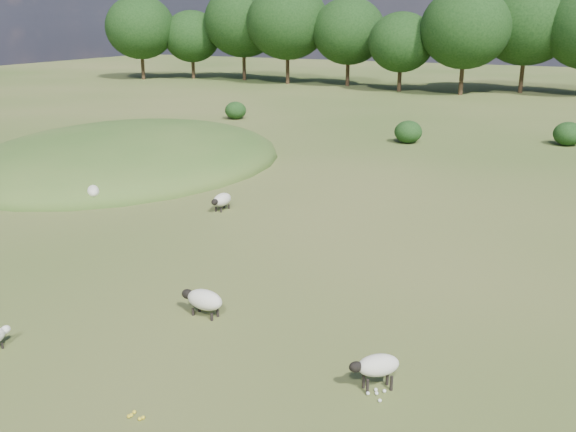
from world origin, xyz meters
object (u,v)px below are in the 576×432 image
(sheep_0, at_px, (222,200))
(sheep_2, at_px, (204,300))
(sheep_4, at_px, (93,191))
(sheep_1, at_px, (377,366))

(sheep_0, bearing_deg, sheep_2, 30.66)
(sheep_2, xyz_separation_m, sheep_4, (-10.27, 6.99, 0.13))
(sheep_0, bearing_deg, sheep_4, -70.78)
(sheep_1, relative_size, sheep_2, 0.84)
(sheep_2, bearing_deg, sheep_1, 169.24)
(sheep_1, height_order, sheep_2, sheep_1)
(sheep_0, height_order, sheep_2, sheep_2)
(sheep_0, relative_size, sheep_2, 0.95)
(sheep_1, bearing_deg, sheep_0, -84.80)
(sheep_1, bearing_deg, sheep_2, -54.62)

